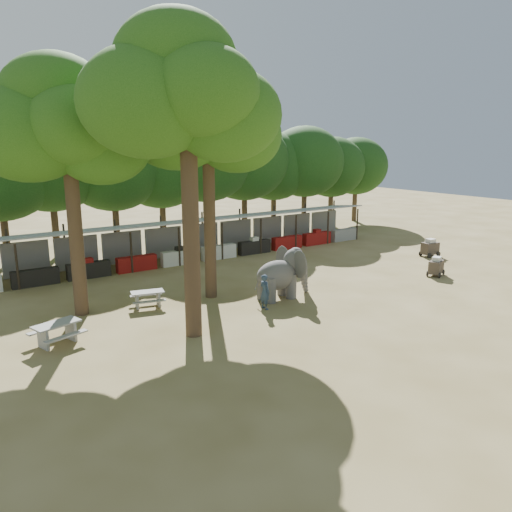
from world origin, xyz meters
TOP-DOWN VIEW (x-y plane):
  - ground at (0.00, 0.00)m, footprint 100.00×100.00m
  - vendor_stalls at (-0.00, 13.84)m, footprint 28.00×2.99m
  - yard_tree_left at (-9.13, 7.19)m, footprint 7.10×6.90m
  - yard_tree_center at (-6.13, 2.19)m, footprint 7.10×6.90m
  - yard_tree_back at (-3.13, 6.19)m, footprint 7.10×6.90m
  - backdrop_trees at (0.00, 19.00)m, footprint 46.46×5.95m
  - elephant at (-0.11, 3.96)m, footprint 3.13×2.42m
  - handler at (-1.86, 3.01)m, footprint 0.42×0.60m
  - picnic_table_near at (-10.70, 4.05)m, footprint 2.04×1.93m
  - picnic_table_far at (-6.18, 6.30)m, footprint 1.74×1.63m
  - cart_front at (9.59, 2.30)m, footprint 1.32×1.10m
  - cart_back at (13.48, 5.67)m, footprint 1.26×0.88m

SIDE VIEW (x-z plane):
  - ground at x=0.00m, z-range 0.00..0.00m
  - picnic_table_far at x=-6.18m, z-range 0.11..0.85m
  - cart_front at x=9.59m, z-range -0.01..1.10m
  - picnic_table_near at x=-10.70m, z-range 0.13..0.97m
  - cart_back at x=13.48m, z-range -0.01..1.18m
  - handler at x=-1.86m, z-range 0.00..1.63m
  - vendor_stalls at x=0.00m, z-range -0.22..2.58m
  - elephant at x=-0.11m, z-range 0.00..2.42m
  - backdrop_trees at x=0.00m, z-range 1.35..9.68m
  - yard_tree_left at x=-9.13m, z-range 2.69..13.71m
  - yard_tree_back at x=-3.13m, z-range 2.86..14.22m
  - yard_tree_center at x=-6.13m, z-range 3.19..15.23m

